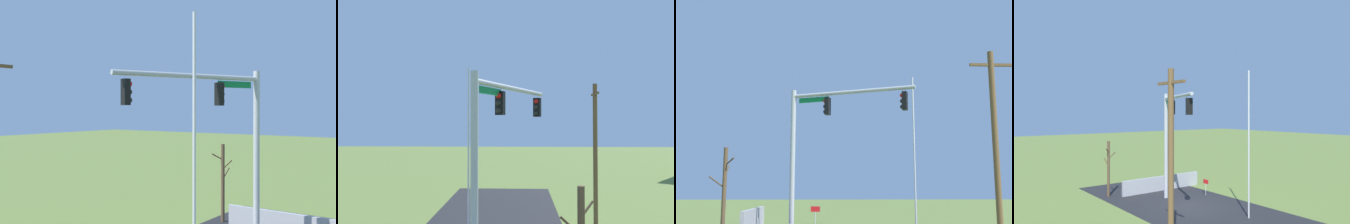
# 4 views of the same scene
# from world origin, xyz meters

# --- Properties ---
(signal_mast) EXTENTS (6.58, 2.92, 7.78)m
(signal_mast) POSITION_xyz_m (1.34, 0.61, 5.38)
(signal_mast) COLOR #B2B5BA
(signal_mast) RESTS_ON ground_plane
(flagpole) EXTENTS (0.10, 0.10, 8.94)m
(flagpole) POSITION_xyz_m (-4.13, -1.26, 4.47)
(flagpole) COLOR silver
(flagpole) RESTS_ON ground_plane
(bare_tree) EXTENTS (1.27, 1.02, 4.21)m
(bare_tree) POSITION_xyz_m (5.87, 3.22, 2.17)
(bare_tree) COLOR brown
(bare_tree) RESTS_ON ground_plane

